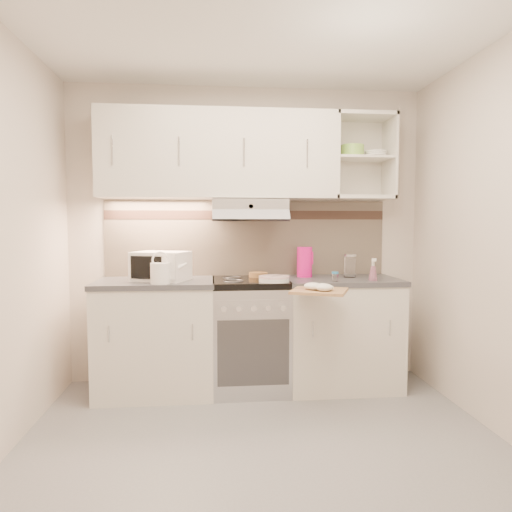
% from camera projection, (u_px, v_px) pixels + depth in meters
% --- Properties ---
extents(ground, '(3.00, 3.00, 0.00)m').
position_uv_depth(ground, '(266.00, 456.00, 2.64)').
color(ground, gray).
rests_on(ground, ground).
extents(room_shell, '(3.04, 2.84, 2.52)m').
position_uv_depth(room_shell, '(260.00, 179.00, 2.89)').
color(room_shell, beige).
rests_on(room_shell, ground).
extents(base_cabinet_left, '(0.90, 0.60, 0.86)m').
position_uv_depth(base_cabinet_left, '(156.00, 339.00, 3.63)').
color(base_cabinet_left, silver).
rests_on(base_cabinet_left, ground).
extents(worktop_left, '(0.92, 0.62, 0.04)m').
position_uv_depth(worktop_left, '(155.00, 283.00, 3.59)').
color(worktop_left, '#47474C').
rests_on(worktop_left, base_cabinet_left).
extents(base_cabinet_right, '(0.90, 0.60, 0.86)m').
position_uv_depth(base_cabinet_right, '(340.00, 334.00, 3.77)').
color(base_cabinet_right, silver).
rests_on(base_cabinet_right, ground).
extents(worktop_right, '(0.92, 0.62, 0.04)m').
position_uv_depth(worktop_right, '(341.00, 280.00, 3.74)').
color(worktop_right, '#47474C').
rests_on(worktop_right, base_cabinet_right).
extents(electric_range, '(0.60, 0.60, 0.90)m').
position_uv_depth(electric_range, '(250.00, 334.00, 3.70)').
color(electric_range, '#B7B7BC').
rests_on(electric_range, ground).
extents(microwave, '(0.48, 0.43, 0.23)m').
position_uv_depth(microwave, '(161.00, 266.00, 3.57)').
color(microwave, white).
rests_on(microwave, worktop_left).
extents(watering_can, '(0.28, 0.16, 0.24)m').
position_uv_depth(watering_can, '(161.00, 272.00, 3.38)').
color(watering_can, white).
rests_on(watering_can, worktop_left).
extents(plate_stack, '(0.24, 0.24, 0.05)m').
position_uv_depth(plate_stack, '(274.00, 279.00, 3.50)').
color(plate_stack, white).
rests_on(plate_stack, electric_range).
extents(bread_loaf, '(0.16, 0.16, 0.04)m').
position_uv_depth(bread_loaf, '(258.00, 275.00, 3.81)').
color(bread_loaf, '#AD6C44').
rests_on(bread_loaf, electric_range).
extents(pink_pitcher, '(0.14, 0.13, 0.25)m').
position_uv_depth(pink_pitcher, '(305.00, 262.00, 3.81)').
color(pink_pitcher, '#E10F7F').
rests_on(pink_pitcher, worktop_right).
extents(glass_jar, '(0.10, 0.10, 0.19)m').
position_uv_depth(glass_jar, '(350.00, 266.00, 3.78)').
color(glass_jar, white).
rests_on(glass_jar, worktop_right).
extents(spice_jar, '(0.05, 0.05, 0.08)m').
position_uv_depth(spice_jar, '(335.00, 277.00, 3.51)').
color(spice_jar, white).
rests_on(spice_jar, worktop_right).
extents(spray_bottle, '(0.07, 0.07, 0.19)m').
position_uv_depth(spray_bottle, '(373.00, 271.00, 3.57)').
color(spray_bottle, pink).
rests_on(spray_bottle, worktop_right).
extents(cutting_board, '(0.47, 0.45, 0.02)m').
position_uv_depth(cutting_board, '(319.00, 291.00, 3.22)').
color(cutting_board, tan).
rests_on(cutting_board, base_cabinet_right).
extents(dish_towel, '(0.24, 0.21, 0.06)m').
position_uv_depth(dish_towel, '(319.00, 286.00, 3.20)').
color(dish_towel, white).
rests_on(dish_towel, cutting_board).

